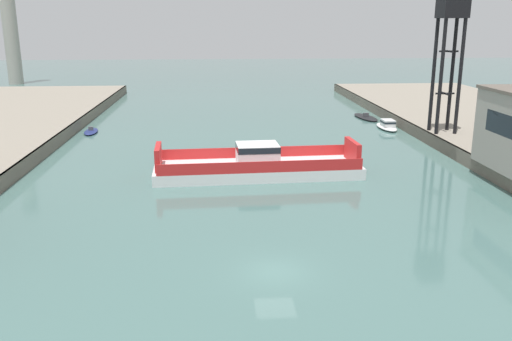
# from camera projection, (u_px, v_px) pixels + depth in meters

# --- Properties ---
(ground_plane) EXTENTS (400.00, 400.00, 0.00)m
(ground_plane) POSITION_uv_depth(u_px,v_px,m) (275.00, 272.00, 33.71)
(ground_plane) COLOR #476B66
(chain_ferry) EXTENTS (20.85, 7.29, 3.30)m
(chain_ferry) POSITION_uv_depth(u_px,v_px,m) (257.00, 165.00, 54.64)
(chain_ferry) COLOR silver
(chain_ferry) RESTS_ON ground
(moored_boat_near_left) EXTENTS (2.15, 5.26, 0.86)m
(moored_boat_near_left) POSITION_uv_depth(u_px,v_px,m) (91.00, 131.00, 75.85)
(moored_boat_near_left) COLOR navy
(moored_boat_near_left) RESTS_ON ground
(moored_boat_near_right) EXTENTS (3.37, 8.02, 0.87)m
(moored_boat_near_right) POSITION_uv_depth(u_px,v_px,m) (366.00, 117.00, 87.26)
(moored_boat_near_right) COLOR black
(moored_boat_near_right) RESTS_ON ground
(moored_boat_mid_right) EXTENTS (2.33, 6.38, 1.42)m
(moored_boat_mid_right) POSITION_uv_depth(u_px,v_px,m) (387.00, 125.00, 78.41)
(moored_boat_mid_right) COLOR white
(moored_boat_mid_right) RESTS_ON ground
(crane_tower) EXTENTS (3.07, 3.07, 17.09)m
(crane_tower) POSITION_uv_depth(u_px,v_px,m) (451.00, 23.00, 65.00)
(crane_tower) COLOR black
(crane_tower) RESTS_ON quay_right
(smokestack_distant_b) EXTENTS (3.75, 3.75, 33.45)m
(smokestack_distant_b) POSITION_uv_depth(u_px,v_px,m) (8.00, 10.00, 131.00)
(smokestack_distant_b) COLOR #9E998E
(smokestack_distant_b) RESTS_ON ground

